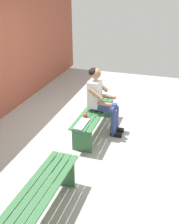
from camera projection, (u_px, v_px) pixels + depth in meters
The scene contains 6 objects.
ground_plane at pixel (136, 179), 3.99m from camera, with size 10.00×7.00×0.04m, color #9E9E99.
bench_near at pixel (95, 116), 5.06m from camera, with size 1.66×0.42×0.47m.
bench_far at pixel (40, 197), 3.14m from camera, with size 1.56×0.42×0.47m.
person_seated at pixel (101, 98), 4.93m from camera, with size 0.50×0.69×1.28m.
apple at pixel (85, 116), 4.72m from camera, with size 0.07×0.07×0.07m, color red.
book_open at pixel (82, 124), 4.50m from camera, with size 0.41×0.17×0.02m.
Camera 1 is at (4.33, 1.29, 2.64)m, focal length 42.54 mm.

